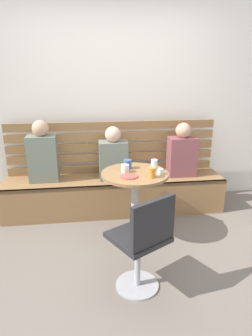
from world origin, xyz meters
The scene contains 15 objects.
ground centered at (0.00, 0.00, 0.00)m, with size 8.00×8.00×0.00m, color #70665B.
back_wall centered at (0.00, 1.64, 1.45)m, with size 5.20×0.10×2.90m, color white.
booth_bench centered at (0.00, 1.20, 0.22)m, with size 2.70×0.52×0.44m.
booth_backrest centered at (0.00, 1.44, 0.78)m, with size 2.65×0.04×0.66m.
cafe_table centered at (0.15, 0.53, 0.52)m, with size 0.68×0.68×0.74m.
white_chair centered at (0.09, -0.27, 0.46)m, with size 0.55×0.55×0.85m.
person_adult centered at (-0.85, 1.23, 0.77)m, with size 0.34×0.22×0.73m.
person_child_left centered at (-0.01, 1.20, 0.73)m, with size 0.34×0.22×0.65m.
person_child_middle centered at (0.85, 1.21, 0.74)m, with size 0.34×0.22×0.67m.
cup_glass_short centered at (0.05, 0.56, 0.78)m, with size 0.08×0.08×0.08m, color silver.
cup_mug_blue centered at (0.09, 0.67, 0.79)m, with size 0.08×0.08×0.10m, color #3D5B9E.
cup_tumbler_orange centered at (0.28, 0.38, 0.79)m, with size 0.07×0.07×0.10m, color orange.
cup_espresso_small centered at (0.39, 0.46, 0.77)m, with size 0.06×0.06×0.06m, color silver.
cup_water_clear centered at (0.36, 0.60, 0.80)m, with size 0.07×0.07×0.11m, color white.
plate_small centered at (0.07, 0.42, 0.75)m, with size 0.17×0.17×0.01m, color #DB4C42.
Camera 1 is at (-0.30, -2.22, 1.73)m, focal length 31.49 mm.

